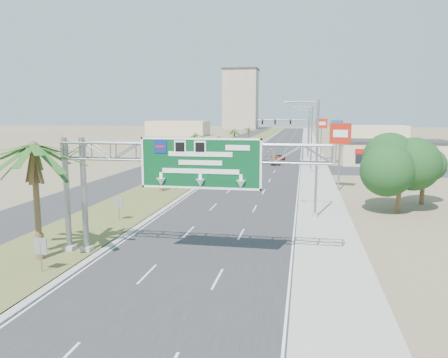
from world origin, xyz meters
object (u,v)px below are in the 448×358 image
at_px(pole_sign_red_near, 340,137).
at_px(pole_sign_red_far, 321,127).
at_px(signal_mast, 298,135).
at_px(car_right_lane, 279,159).
at_px(sign_gantry, 177,161).
at_px(palm_near, 33,147).
at_px(car_left_lane, 228,179).
at_px(store_building, 393,153).
at_px(pole_sign_blue, 337,131).
at_px(car_far, 254,151).
at_px(car_mid_lane, 275,160).

xyz_separation_m(pole_sign_red_near, pole_sign_red_far, (-0.93, 33.05, 0.22)).
height_order(signal_mast, car_right_lane, signal_mast).
relative_size(sign_gantry, palm_near, 2.01).
bearing_deg(car_right_lane, car_left_lane, -101.61).
bearing_deg(store_building, signal_mast, 160.46).
distance_m(store_building, pole_sign_blue, 10.67).
bearing_deg(car_far, store_building, -24.44).
height_order(sign_gantry, pole_sign_blue, pole_sign_blue).
bearing_deg(palm_near, pole_sign_blue, 69.62).
xyz_separation_m(sign_gantry, store_building, (23.06, 56.07, -4.06)).
relative_size(signal_mast, car_mid_lane, 2.38).
bearing_deg(pole_sign_blue, car_mid_lane, -162.59).
bearing_deg(car_left_lane, palm_near, -100.53).
distance_m(pole_sign_blue, pole_sign_red_far, 5.31).
distance_m(sign_gantry, car_right_lane, 55.79).
relative_size(car_mid_lane, car_right_lane, 0.91).
bearing_deg(car_mid_lane, palm_near, -103.96).
xyz_separation_m(store_building, car_right_lane, (-20.00, -0.63, -1.34)).
xyz_separation_m(car_mid_lane, car_far, (-6.01, 18.82, -0.05)).
bearing_deg(pole_sign_red_far, store_building, -17.69).
bearing_deg(sign_gantry, pole_sign_red_far, 79.95).
relative_size(car_mid_lane, pole_sign_red_far, 0.53).
distance_m(car_far, pole_sign_red_far, 18.70).
distance_m(car_left_lane, car_mid_lane, 24.23).
bearing_deg(store_building, pole_sign_blue, -176.01).
bearing_deg(car_right_lane, pole_sign_red_near, -74.79).
distance_m(signal_mast, pole_sign_red_near, 35.49).
bearing_deg(car_mid_lane, signal_mast, 67.06).
bearing_deg(car_mid_lane, pole_sign_red_far, 41.87).
relative_size(palm_near, pole_sign_blue, 1.05).
distance_m(signal_mast, store_building, 18.08).
height_order(signal_mast, pole_sign_blue, signal_mast).
bearing_deg(pole_sign_blue, car_right_lane, 179.64).
relative_size(store_building, pole_sign_blue, 2.27).
distance_m(palm_near, car_left_lane, 31.41).
height_order(palm_near, pole_sign_red_far, palm_near).
height_order(car_left_lane, pole_sign_blue, pole_sign_blue).
xyz_separation_m(pole_sign_red_near, pole_sign_blue, (1.59, 28.40, -0.32)).
bearing_deg(store_building, pole_sign_red_near, -111.56).
xyz_separation_m(palm_near, car_far, (4.69, 72.81, -6.27)).
height_order(palm_near, car_left_lane, palm_near).
height_order(car_right_lane, pole_sign_red_far, pole_sign_red_far).
bearing_deg(signal_mast, palm_near, -102.66).
xyz_separation_m(store_building, car_mid_lane, (-20.50, -4.01, -1.29)).
bearing_deg(signal_mast, pole_sign_red_near, -81.35).
height_order(car_left_lane, car_mid_lane, car_left_lane).
height_order(palm_near, pole_sign_blue, palm_near).
distance_m(signal_mast, car_left_lane, 34.99).
bearing_deg(pole_sign_blue, signal_mast, 136.09).
bearing_deg(store_building, pole_sign_red_far, 162.31).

